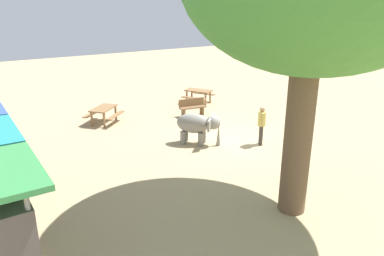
{
  "coord_description": "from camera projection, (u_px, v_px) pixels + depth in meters",
  "views": [
    {
      "loc": [
        -11.12,
        9.36,
        5.48
      ],
      "look_at": [
        0.3,
        1.75,
        0.8
      ],
      "focal_mm": 34.05,
      "sensor_mm": 36.0,
      "label": 1
    }
  ],
  "objects": [
    {
      "name": "ground_plane",
      "position": [
        230.0,
        140.0,
        15.44
      ],
      "size": [
        60.0,
        60.0,
        0.0
      ],
      "primitive_type": "plane",
      "color": "tan"
    },
    {
      "name": "elephant",
      "position": [
        198.0,
        125.0,
        14.82
      ],
      "size": [
        1.75,
        1.71,
        1.29
      ],
      "rotation": [
        0.0,
        0.0,
        3.88
      ],
      "color": "gray",
      "rests_on": "ground_plane"
    },
    {
      "name": "person_handler",
      "position": [
        262.0,
        123.0,
        14.68
      ],
      "size": [
        0.43,
        0.34,
        1.62
      ],
      "rotation": [
        0.0,
        0.0,
        0.93
      ],
      "color": "#3F3833",
      "rests_on": "ground_plane"
    },
    {
      "name": "wooden_bench",
      "position": [
        192.0,
        107.0,
        18.75
      ],
      "size": [
        0.62,
        1.45,
        0.88
      ],
      "rotation": [
        0.0,
        0.0,
        1.41
      ],
      "color": "brown",
      "rests_on": "ground_plane"
    },
    {
      "name": "picnic_table_near",
      "position": [
        104.0,
        111.0,
        17.51
      ],
      "size": [
        2.1,
        2.1,
        0.78
      ],
      "rotation": [
        0.0,
        0.0,
        5.43
      ],
      "color": "olive",
      "rests_on": "ground_plane"
    },
    {
      "name": "picnic_table_far",
      "position": [
        198.0,
        93.0,
        21.07
      ],
      "size": [
        2.03,
        2.02,
        0.78
      ],
      "rotation": [
        0.0,
        0.0,
        3.65
      ],
      "color": "olive",
      "rests_on": "ground_plane"
    }
  ]
}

